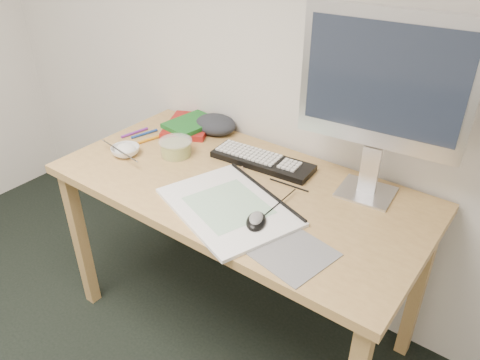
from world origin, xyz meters
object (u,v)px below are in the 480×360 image
object	(u,v)px
sketchpad	(228,207)
monitor	(384,87)
keyboard	(262,161)
rice_bowl	(125,151)
desk	(238,202)

from	to	relation	value
sketchpad	monitor	world-z (taller)	monitor
keyboard	monitor	xyz separation A→B (m)	(0.42, 0.05, 0.39)
keyboard	rice_bowl	bearing A→B (deg)	-155.27
monitor	desk	bearing A→B (deg)	-156.75
monitor	rice_bowl	size ratio (longest dim) A/B	5.52
desk	keyboard	bearing A→B (deg)	94.02
monitor	rice_bowl	world-z (taller)	monitor
sketchpad	rice_bowl	size ratio (longest dim) A/B	3.97
rice_bowl	keyboard	bearing A→B (deg)	29.19
desk	monitor	world-z (taller)	monitor
sketchpad	desk	bearing A→B (deg)	135.04
sketchpad	keyboard	distance (m)	0.34
rice_bowl	sketchpad	bearing A→B (deg)	-4.97
desk	keyboard	distance (m)	0.20
keyboard	rice_bowl	world-z (taller)	rice_bowl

